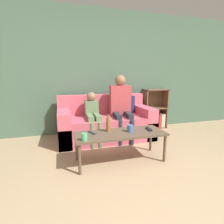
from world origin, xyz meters
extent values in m
plane|color=tan|center=(0.00, 0.00, 0.00)|extent=(22.00, 22.00, 0.00)
cube|color=#4C6B56|center=(0.00, 2.52, 1.30)|extent=(12.00, 0.06, 2.60)
cube|color=#DB5B70|center=(-0.12, 1.94, 0.18)|extent=(1.81, 0.87, 0.35)
cube|color=#C95467|center=(-0.12, 1.85, 0.40)|extent=(1.37, 0.69, 0.10)
cube|color=#DB5B70|center=(-0.12, 2.29, 0.65)|extent=(1.81, 0.18, 0.39)
cube|color=#DB5B70|center=(-0.92, 1.94, 0.31)|extent=(0.22, 0.87, 0.61)
cube|color=#DB5B70|center=(0.67, 1.94, 0.31)|extent=(0.22, 0.87, 0.61)
cube|color=navy|center=(0.36, 2.14, 0.63)|extent=(0.36, 0.12, 0.36)
cube|color=brown|center=(0.91, 2.34, 0.46)|extent=(0.02, 0.28, 0.93)
cube|color=brown|center=(1.45, 2.34, 0.46)|extent=(0.02, 0.28, 0.93)
cube|color=brown|center=(1.18, 2.47, 0.46)|extent=(0.56, 0.02, 0.93)
cube|color=brown|center=(1.18, 2.34, 0.01)|extent=(0.56, 0.28, 0.02)
cube|color=brown|center=(1.18, 2.34, 0.48)|extent=(0.51, 0.28, 0.02)
cube|color=brown|center=(1.18, 2.34, 0.92)|extent=(0.56, 0.28, 0.02)
cube|color=red|center=(0.95, 2.33, 0.15)|extent=(0.05, 0.18, 0.25)
cube|color=beige|center=(1.02, 2.33, 0.16)|extent=(0.06, 0.21, 0.28)
cube|color=beige|center=(1.09, 2.33, 0.16)|extent=(0.05, 0.16, 0.28)
cube|color=#993D84|center=(1.14, 2.34, 0.22)|extent=(0.05, 0.22, 0.39)
cube|color=beige|center=(1.21, 2.33, 0.20)|extent=(0.06, 0.17, 0.35)
cube|color=red|center=(1.27, 2.34, 0.16)|extent=(0.05, 0.23, 0.28)
cube|color=beige|center=(1.33, 2.34, 0.18)|extent=(0.05, 0.24, 0.30)
cube|color=beige|center=(1.39, 2.33, 0.18)|extent=(0.05, 0.21, 0.32)
cylinder|color=brown|center=(-0.77, 0.76, 0.20)|extent=(0.04, 0.04, 0.40)
cylinder|color=brown|center=(0.44, 0.76, 0.20)|extent=(0.04, 0.04, 0.40)
cylinder|color=brown|center=(-0.77, 1.17, 0.20)|extent=(0.04, 0.04, 0.40)
cylinder|color=brown|center=(0.44, 1.17, 0.20)|extent=(0.04, 0.04, 0.40)
cube|color=brown|center=(-0.17, 0.96, 0.42)|extent=(1.29, 0.49, 0.03)
cylinder|color=#282D38|center=(0.03, 1.53, 0.23)|extent=(0.10, 0.10, 0.45)
cylinder|color=#282D38|center=(0.24, 1.51, 0.23)|extent=(0.10, 0.10, 0.45)
cube|color=#282D38|center=(0.05, 1.76, 0.50)|extent=(0.13, 0.39, 0.09)
cube|color=#282D38|center=(0.27, 1.74, 0.50)|extent=(0.13, 0.39, 0.09)
cube|color=#C6474C|center=(0.18, 1.98, 0.75)|extent=(0.42, 0.24, 0.59)
sphere|color=#936B4C|center=(0.18, 1.98, 1.14)|extent=(0.21, 0.21, 0.21)
cylinder|color=#66845B|center=(-0.47, 1.53, 0.23)|extent=(0.09, 0.09, 0.45)
cylinder|color=#66845B|center=(-0.34, 1.53, 0.23)|extent=(0.09, 0.09, 0.45)
cube|color=#66845B|center=(-0.47, 1.76, 0.50)|extent=(0.11, 0.39, 0.09)
cube|color=#66845B|center=(-0.33, 1.76, 0.50)|extent=(0.11, 0.39, 0.09)
cube|color=#66845B|center=(-0.40, 1.99, 0.61)|extent=(0.25, 0.21, 0.31)
sphere|color=#936B4C|center=(-0.40, 1.99, 0.84)|extent=(0.17, 0.17, 0.17)
cylinder|color=#4CB77A|center=(-0.70, 0.79, 0.48)|extent=(0.08, 0.08, 0.09)
cylinder|color=#3D70B2|center=(-0.02, 0.96, 0.48)|extent=(0.09, 0.09, 0.10)
cube|color=#47474C|center=(-0.54, 1.05, 0.44)|extent=(0.11, 0.18, 0.02)
cube|color=black|center=(0.29, 0.97, 0.44)|extent=(0.08, 0.18, 0.02)
cylinder|color=olive|center=(-0.31, 1.07, 0.53)|extent=(0.06, 0.06, 0.20)
cylinder|color=olive|center=(-0.31, 1.07, 0.65)|extent=(0.03, 0.03, 0.05)
camera|label=1|loc=(-0.95, -1.28, 1.21)|focal=28.00mm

